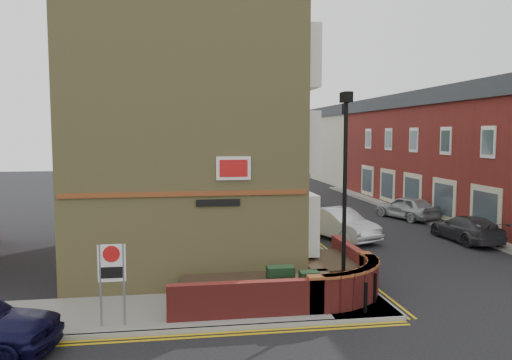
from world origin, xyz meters
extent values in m
plane|color=black|center=(0.00, 0.00, 0.00)|extent=(120.00, 120.00, 0.00)
cube|color=gray|center=(-3.50, 1.50, 0.06)|extent=(13.00, 3.00, 0.12)
cube|color=gray|center=(2.00, 16.00, 0.06)|extent=(2.00, 32.00, 0.12)
cube|color=gray|center=(13.00, 13.00, 0.06)|extent=(4.00, 40.00, 0.12)
cube|color=gray|center=(-3.50, 0.00, 0.06)|extent=(13.00, 0.15, 0.12)
cube|color=gray|center=(3.00, 16.00, 0.06)|extent=(0.15, 32.00, 0.12)
cube|color=gray|center=(11.00, 13.00, 0.06)|extent=(0.15, 40.00, 0.12)
cube|color=gold|center=(-3.50, -0.25, 0.01)|extent=(13.00, 0.28, 0.01)
cube|color=gold|center=(3.25, 16.00, 0.01)|extent=(0.28, 32.00, 0.01)
cube|color=#A09355|center=(-3.00, 8.00, 5.62)|extent=(8.00, 10.00, 11.00)
cube|color=brown|center=(-3.00, 2.97, 3.32)|extent=(7.80, 0.06, 0.15)
cube|color=white|center=(-1.50, 2.96, 4.12)|extent=(1.10, 0.05, 0.75)
cube|color=black|center=(-2.00, 2.96, 3.02)|extent=(1.40, 0.04, 0.22)
cylinder|color=black|center=(1.60, 1.20, 3.12)|extent=(0.12, 0.12, 6.00)
cylinder|color=black|center=(1.60, 1.20, 0.52)|extent=(0.20, 0.20, 0.80)
cube|color=black|center=(1.60, 1.20, 6.27)|extent=(0.25, 0.50, 0.30)
cube|color=black|center=(-0.30, 1.30, 0.72)|extent=(0.80, 0.45, 1.20)
cube|color=black|center=(0.50, 1.00, 0.67)|extent=(0.55, 0.40, 1.10)
cylinder|color=black|center=(2.00, 0.40, 0.57)|extent=(0.11, 0.11, 0.90)
cylinder|color=black|center=(2.60, 1.20, 0.57)|extent=(0.11, 0.11, 0.90)
cylinder|color=slate|center=(-5.30, 0.50, 1.22)|extent=(0.06, 0.06, 2.20)
cylinder|color=slate|center=(-4.70, 0.50, 1.22)|extent=(0.06, 0.06, 2.20)
cube|color=white|center=(-5.00, 0.50, 1.82)|extent=(0.72, 0.04, 1.00)
cylinder|color=red|center=(-5.00, 0.47, 2.07)|extent=(0.44, 0.02, 0.44)
cube|color=maroon|center=(14.50, 17.00, 3.50)|extent=(5.00, 30.00, 7.00)
cube|color=#2C3034|center=(14.50, 17.00, 7.50)|extent=(5.40, 30.40, 1.00)
cube|color=#BDB99C|center=(14.50, 38.00, 3.50)|extent=(5.00, 12.00, 7.00)
cube|color=#2C3034|center=(14.50, 38.00, 7.50)|extent=(5.40, 12.40, 1.00)
cylinder|color=#382B1E|center=(2.00, 14.00, 2.40)|extent=(0.24, 0.24, 4.55)
sphere|color=#1F551C|center=(2.00, 14.00, 5.00)|extent=(3.64, 3.64, 3.64)
sphere|color=#1F551C|center=(2.40, 13.70, 4.15)|extent=(2.60, 2.60, 2.60)
sphere|color=#1F551C|center=(1.70, 14.40, 4.54)|extent=(2.86, 2.86, 2.86)
cylinder|color=#382B1E|center=(2.00, 22.00, 2.64)|extent=(0.24, 0.24, 5.04)
sphere|color=#1F551C|center=(2.00, 22.00, 5.52)|extent=(4.03, 4.03, 4.03)
sphere|color=#1F551C|center=(2.40, 21.70, 4.58)|extent=(2.88, 2.88, 2.88)
sphere|color=#1F551C|center=(1.70, 22.40, 5.02)|extent=(3.17, 3.17, 3.17)
cylinder|color=#382B1E|center=(2.00, 30.00, 2.50)|extent=(0.24, 0.24, 4.76)
sphere|color=#1F551C|center=(2.00, 30.00, 5.22)|extent=(3.81, 3.81, 3.81)
sphere|color=#1F551C|center=(2.40, 29.70, 4.34)|extent=(2.72, 2.72, 2.72)
sphere|color=#1F551C|center=(1.70, 30.40, 4.74)|extent=(2.99, 2.99, 2.99)
cylinder|color=black|center=(2.40, 25.00, 1.72)|extent=(0.10, 0.10, 3.20)
imported|color=black|center=(2.40, 25.00, 3.82)|extent=(0.20, 0.16, 1.00)
imported|color=silver|center=(4.57, 10.68, 0.76)|extent=(3.26, 4.85, 1.51)
imported|color=maroon|center=(5.00, 22.84, 0.59)|extent=(2.09, 4.29, 1.17)
imported|color=#302F35|center=(10.50, 9.23, 0.63)|extent=(1.90, 4.42, 1.27)
imported|color=#95999C|center=(10.50, 15.67, 0.72)|extent=(2.97, 4.53, 1.44)
camera|label=1|loc=(-3.18, -12.80, 5.22)|focal=35.00mm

